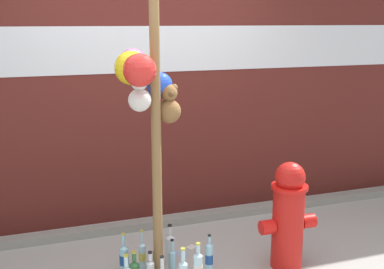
{
  "coord_description": "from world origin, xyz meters",
  "views": [
    {
      "loc": [
        -1.06,
        -3.1,
        2.0
      ],
      "look_at": [
        0.07,
        0.21,
        1.17
      ],
      "focal_mm": 44.94,
      "sensor_mm": 36.0,
      "label": 1
    }
  ],
  "objects": [
    {
      "name": "building_wall",
      "position": [
        0.0,
        1.57,
        1.69
      ],
      "size": [
        10.0,
        0.21,
        3.38
      ],
      "color": "#561E19",
      "rests_on": "ground_plane"
    },
    {
      "name": "curb_strip",
      "position": [
        0.0,
        1.21,
        0.04
      ],
      "size": [
        8.0,
        0.12,
        0.08
      ],
      "primitive_type": "cube",
      "color": "gray",
      "rests_on": "ground_plane"
    },
    {
      "name": "memorial_post",
      "position": [
        -0.26,
        0.23,
        1.77
      ],
      "size": [
        0.49,
        0.49,
        3.07
      ],
      "color": "olive",
      "rests_on": "ground_plane"
    },
    {
      "name": "fire_hydrant",
      "position": [
        0.86,
        0.1,
        0.45
      ],
      "size": [
        0.49,
        0.3,
        0.9
      ],
      "color": "red",
      "rests_on": "ground_plane"
    },
    {
      "name": "bottle_0",
      "position": [
        -0.04,
        0.46,
        0.14
      ],
      "size": [
        0.08,
        0.08,
        0.35
      ],
      "color": "silver",
      "rests_on": "ground_plane"
    },
    {
      "name": "bottle_1",
      "position": [
        0.2,
        0.17,
        0.14
      ],
      "size": [
        0.06,
        0.06,
        0.35
      ],
      "color": "#93CCE0",
      "rests_on": "ground_plane"
    },
    {
      "name": "bottle_2",
      "position": [
        -0.19,
        0.3,
        0.12
      ],
      "size": [
        0.06,
        0.06,
        0.33
      ],
      "color": "#337038",
      "rests_on": "ground_plane"
    },
    {
      "name": "bottle_4",
      "position": [
        -0.07,
        0.28,
        0.12
      ],
      "size": [
        0.06,
        0.06,
        0.3
      ],
      "color": "#93CCE0",
      "rests_on": "ground_plane"
    },
    {
      "name": "bottle_5",
      "position": [
        -0.28,
        0.43,
        0.12
      ],
      "size": [
        0.06,
        0.06,
        0.34
      ],
      "color": "#B2DBEA",
      "rests_on": "ground_plane"
    },
    {
      "name": "bottle_10",
      "position": [
        -0.44,
        0.41,
        0.13
      ],
      "size": [
        0.08,
        0.08,
        0.35
      ],
      "color": "#93CCE0",
      "rests_on": "ground_plane"
    },
    {
      "name": "litter_0",
      "position": [
        0.23,
        0.68,
        0.0
      ],
      "size": [
        0.1,
        0.1,
        0.01
      ],
      "primitive_type": "cube",
      "rotation": [
        0.0,
        0.0,
        2.12
      ],
      "color": "silver",
      "rests_on": "ground_plane"
    },
    {
      "name": "litter_2",
      "position": [
        0.1,
        0.59,
        0.0
      ],
      "size": [
        0.1,
        0.12,
        0.01
      ],
      "primitive_type": "cube",
      "rotation": [
        0.0,
        0.0,
        0.04
      ],
      "color": "#8C99B2",
      "rests_on": "ground_plane"
    }
  ]
}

